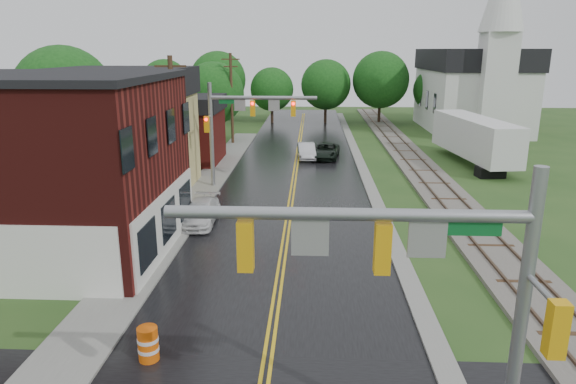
# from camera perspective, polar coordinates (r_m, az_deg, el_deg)

# --- Properties ---
(main_road) EXTENTS (10.00, 90.00, 0.02)m
(main_road) POSITION_cam_1_polar(r_m,az_deg,el_deg) (38.74, 0.71, 1.64)
(main_road) COLOR black
(main_road) RESTS_ON ground
(curb_right) EXTENTS (0.80, 70.00, 0.12)m
(curb_right) POSITION_cam_1_polar(r_m,az_deg,el_deg) (43.78, 8.04, 3.11)
(curb_right) COLOR gray
(curb_right) RESTS_ON ground
(sidewalk_left) EXTENTS (2.40, 50.00, 0.12)m
(sidewalk_left) POSITION_cam_1_polar(r_m,az_deg,el_deg) (34.70, -9.87, -0.25)
(sidewalk_left) COLOR gray
(sidewalk_left) RESTS_ON ground
(brick_building) EXTENTS (14.30, 10.30, 8.30)m
(brick_building) POSITION_cam_1_polar(r_m,az_deg,el_deg) (26.95, -28.14, 2.66)
(brick_building) COLOR #4B1210
(brick_building) RESTS_ON ground
(yellow_house) EXTENTS (8.00, 7.00, 6.40)m
(yellow_house) POSITION_cam_1_polar(r_m,az_deg,el_deg) (36.28, -17.22, 5.15)
(yellow_house) COLOR tan
(yellow_house) RESTS_ON ground
(darkred_building) EXTENTS (7.00, 6.00, 4.40)m
(darkred_building) POSITION_cam_1_polar(r_m,az_deg,el_deg) (44.62, -12.06, 6.04)
(darkred_building) COLOR #3F0F0C
(darkred_building) RESTS_ON ground
(church) EXTENTS (10.40, 18.40, 20.00)m
(church) POSITION_cam_1_polar(r_m,az_deg,el_deg) (64.20, 20.06, 11.53)
(church) COLOR silver
(church) RESTS_ON ground
(railroad) EXTENTS (3.20, 80.00, 0.30)m
(railroad) POSITION_cam_1_polar(r_m,az_deg,el_deg) (44.43, 13.97, 3.12)
(railroad) COLOR #59544C
(railroad) RESTS_ON ground
(traffic_signal_near) EXTENTS (7.34, 0.30, 7.20)m
(traffic_signal_near) POSITION_cam_1_polar(r_m,az_deg,el_deg) (10.74, 14.34, -8.79)
(traffic_signal_near) COLOR gray
(traffic_signal_near) RESTS_ON ground
(traffic_signal_far) EXTENTS (7.34, 0.43, 7.20)m
(traffic_signal_far) POSITION_cam_1_polar(r_m,az_deg,el_deg) (35.17, -5.15, 8.40)
(traffic_signal_far) COLOR gray
(traffic_signal_far) RESTS_ON ground
(utility_pole_b) EXTENTS (1.80, 0.28, 9.00)m
(utility_pole_b) POSITION_cam_1_polar(r_m,az_deg,el_deg) (31.01, -12.54, 6.67)
(utility_pole_b) COLOR #382616
(utility_pole_b) RESTS_ON ground
(utility_pole_c) EXTENTS (1.80, 0.28, 9.00)m
(utility_pole_c) POSITION_cam_1_polar(r_m,az_deg,el_deg) (52.41, -6.29, 10.43)
(utility_pole_c) COLOR #382616
(utility_pole_c) RESTS_ON ground
(tree_left_b) EXTENTS (7.60, 7.60, 9.69)m
(tree_left_b) POSITION_cam_1_polar(r_m,az_deg,el_deg) (44.02, -23.43, 9.61)
(tree_left_b) COLOR black
(tree_left_b) RESTS_ON ground
(tree_left_c) EXTENTS (6.00, 6.00, 7.65)m
(tree_left_c) POSITION_cam_1_polar(r_m,az_deg,el_deg) (50.06, -15.12, 9.52)
(tree_left_c) COLOR black
(tree_left_c) RESTS_ON ground
(tree_left_e) EXTENTS (6.40, 6.40, 8.16)m
(tree_left_e) POSITION_cam_1_polar(r_m,az_deg,el_deg) (54.62, -8.14, 10.67)
(tree_left_e) COLOR black
(tree_left_e) RESTS_ON ground
(suv_dark) EXTENTS (2.79, 5.02, 1.33)m
(suv_dark) POSITION_cam_1_polar(r_m,az_deg,el_deg) (45.50, 4.19, 4.55)
(suv_dark) COLOR black
(suv_dark) RESTS_ON ground
(sedan_silver) EXTENTS (1.77, 4.23, 1.36)m
(sedan_silver) POSITION_cam_1_polar(r_m,az_deg,el_deg) (45.31, 2.06, 4.55)
(sedan_silver) COLOR silver
(sedan_silver) RESTS_ON ground
(pickup_white) EXTENTS (1.76, 4.31, 1.25)m
(pickup_white) POSITION_cam_1_polar(r_m,az_deg,el_deg) (28.73, -9.68, -2.27)
(pickup_white) COLOR silver
(pickup_white) RESTS_ON ground
(semi_trailer) EXTENTS (4.13, 12.55, 3.88)m
(semi_trailer) POSITION_cam_1_polar(r_m,az_deg,el_deg) (45.53, 20.01, 5.76)
(semi_trailer) COLOR black
(semi_trailer) RESTS_ON ground
(construction_barrel) EXTENTS (0.82, 0.82, 1.12)m
(construction_barrel) POSITION_cam_1_polar(r_m,az_deg,el_deg) (17.02, -15.28, -15.99)
(construction_barrel) COLOR #E1560A
(construction_barrel) RESTS_ON ground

